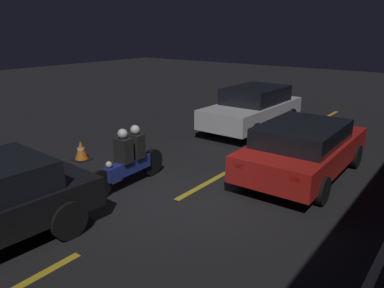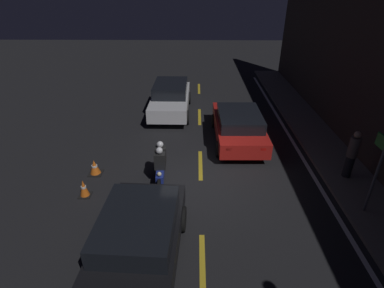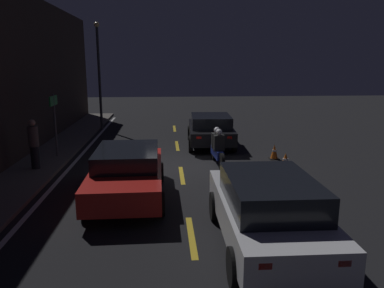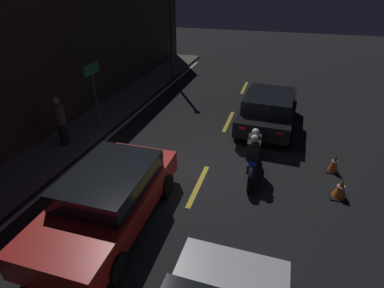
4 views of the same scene
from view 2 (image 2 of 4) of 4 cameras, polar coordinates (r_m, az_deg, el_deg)
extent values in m
plane|color=black|center=(10.30, 1.68, -6.97)|extent=(56.00, 56.00, 0.00)
cube|color=#605B56|center=(11.53, 27.95, -6.16)|extent=(28.00, 1.76, 0.11)
cube|color=gold|center=(19.33, 1.34, 10.50)|extent=(2.00, 0.14, 0.01)
cube|color=gold|center=(15.12, 1.45, 5.23)|extent=(2.00, 0.14, 0.01)
cube|color=gold|center=(11.13, 1.62, -3.97)|extent=(2.00, 0.14, 0.01)
cube|color=gold|center=(7.72, 2.00, -22.21)|extent=(2.00, 0.14, 0.01)
cube|color=silver|center=(11.09, 22.65, -6.60)|extent=(25.20, 0.14, 0.01)
cube|color=silver|center=(15.39, -4.10, 8.22)|extent=(4.39, 1.84, 0.64)
cube|color=black|center=(15.40, -4.10, 10.57)|extent=(2.42, 1.64, 0.54)
cube|color=red|center=(17.33, -1.53, 11.19)|extent=(0.06, 0.20, 0.10)
cube|color=red|center=(17.43, -5.45, 11.17)|extent=(0.06, 0.20, 0.10)
cylinder|color=black|center=(14.20, -0.97, 5.11)|extent=(0.68, 0.19, 0.67)
cylinder|color=black|center=(14.37, -8.03, 5.12)|extent=(0.68, 0.19, 0.67)
cylinder|color=black|center=(16.72, -0.61, 8.79)|extent=(0.68, 0.19, 0.67)
cylinder|color=black|center=(16.87, -6.67, 8.78)|extent=(0.68, 0.19, 0.67)
cube|color=red|center=(12.71, 8.75, 3.16)|extent=(4.32, 1.92, 0.60)
cube|color=black|center=(12.30, 9.06, 4.94)|extent=(2.38, 1.71, 0.45)
cube|color=red|center=(10.70, 7.09, -0.95)|extent=(0.06, 0.20, 0.10)
cube|color=red|center=(10.91, 13.42, -0.94)|extent=(0.06, 0.20, 0.10)
cylinder|color=black|center=(13.94, 4.21, 4.43)|extent=(0.62, 0.19, 0.61)
cylinder|color=black|center=(14.18, 11.60, 4.35)|extent=(0.62, 0.19, 0.61)
cylinder|color=black|center=(11.56, 5.04, -0.96)|extent=(0.62, 0.19, 0.61)
cylinder|color=black|center=(11.86, 13.85, -0.95)|extent=(0.62, 0.19, 0.61)
cube|color=black|center=(7.37, -10.36, -18.70)|extent=(4.20, 2.06, 0.56)
cube|color=black|center=(7.14, -10.36, -14.62)|extent=(2.34, 1.79, 0.49)
cube|color=red|center=(8.65, -3.49, -8.58)|extent=(0.07, 0.20, 0.10)
cube|color=red|center=(8.87, -11.38, -8.13)|extent=(0.07, 0.20, 0.10)
cylinder|color=black|center=(8.32, -1.86, -14.10)|extent=(0.69, 0.21, 0.69)
cylinder|color=black|center=(8.66, -14.33, -13.17)|extent=(0.69, 0.21, 0.69)
cylinder|color=black|center=(9.38, -6.24, -8.67)|extent=(0.67, 0.11, 0.66)
cylinder|color=black|center=(10.80, -5.68, -3.14)|extent=(0.67, 0.13, 0.66)
cube|color=navy|center=(10.00, -5.98, -5.00)|extent=(1.33, 0.30, 0.30)
sphere|color=#F2EABF|center=(9.41, -6.25, -5.70)|extent=(0.14, 0.14, 0.14)
cube|color=black|center=(9.69, -6.14, -3.23)|extent=(0.30, 0.37, 0.55)
sphere|color=silver|center=(9.49, -6.26, -1.25)|extent=(0.22, 0.22, 0.22)
cube|color=black|center=(10.03, -6.00, -2.03)|extent=(0.30, 0.37, 0.55)
sphere|color=silver|center=(9.84, -6.12, -0.09)|extent=(0.22, 0.22, 0.22)
cube|color=black|center=(11.17, -17.86, -5.30)|extent=(0.47, 0.47, 0.03)
cone|color=orange|center=(11.03, -18.07, -4.12)|extent=(0.36, 0.36, 0.51)
cylinder|color=white|center=(11.02, -18.09, -4.01)|extent=(0.20, 0.20, 0.06)
cube|color=black|center=(10.21, -19.66, -9.17)|extent=(0.37, 0.37, 0.03)
cone|color=orange|center=(10.04, -19.93, -7.84)|extent=(0.29, 0.29, 0.55)
cylinder|color=white|center=(10.03, -19.96, -7.71)|extent=(0.16, 0.16, 0.07)
cylinder|color=black|center=(11.41, 27.64, -3.77)|extent=(0.28, 0.28, 0.78)
cylinder|color=#594C47|center=(11.08, 28.48, -0.54)|extent=(0.34, 0.34, 0.69)
sphere|color=tan|center=(10.89, 29.03, 1.57)|extent=(0.22, 0.22, 0.22)
cylinder|color=#4C4C51|center=(9.61, 31.58, -5.24)|extent=(0.08, 0.08, 2.40)
camera|label=1|loc=(6.11, 53.63, -7.90)|focal=35.00mm
camera|label=3|loc=(21.46, 2.95, 22.32)|focal=35.00mm
camera|label=4|loc=(16.05, -5.54, 25.28)|focal=28.00mm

